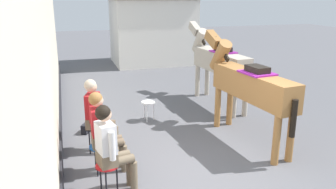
{
  "coord_description": "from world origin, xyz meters",
  "views": [
    {
      "loc": [
        -2.2,
        -4.73,
        2.88
      ],
      "look_at": [
        -0.4,
        1.2,
        1.05
      ],
      "focal_mm": 37.22,
      "sensor_mm": 36.0,
      "label": 1
    }
  ],
  "objects_px": {
    "spare_stool_white": "(148,104)",
    "saddled_horse_near": "(249,84)",
    "seated_visitor_near": "(110,145)",
    "seated_visitor_middle": "(103,128)",
    "seated_visitor_far": "(97,112)",
    "satchel_bag": "(86,128)",
    "saddled_horse_far": "(218,61)"
  },
  "relations": [
    {
      "from": "seated_visitor_middle",
      "to": "seated_visitor_far",
      "type": "height_order",
      "value": "same"
    },
    {
      "from": "saddled_horse_near",
      "to": "seated_visitor_far",
      "type": "bearing_deg",
      "value": 173.74
    },
    {
      "from": "seated_visitor_far",
      "to": "spare_stool_white",
      "type": "distance_m",
      "value": 1.87
    },
    {
      "from": "seated_visitor_far",
      "to": "satchel_bag",
      "type": "height_order",
      "value": "seated_visitor_far"
    },
    {
      "from": "seated_visitor_far",
      "to": "satchel_bag",
      "type": "relative_size",
      "value": 4.96
    },
    {
      "from": "seated_visitor_near",
      "to": "saddled_horse_near",
      "type": "height_order",
      "value": "saddled_horse_near"
    },
    {
      "from": "saddled_horse_near",
      "to": "spare_stool_white",
      "type": "relative_size",
      "value": 6.51
    },
    {
      "from": "spare_stool_white",
      "to": "saddled_horse_far",
      "type": "bearing_deg",
      "value": 19.07
    },
    {
      "from": "seated_visitor_near",
      "to": "spare_stool_white",
      "type": "distance_m",
      "value": 3.09
    },
    {
      "from": "seated_visitor_middle",
      "to": "seated_visitor_far",
      "type": "bearing_deg",
      "value": 90.96
    },
    {
      "from": "seated_visitor_far",
      "to": "saddled_horse_near",
      "type": "relative_size",
      "value": 0.46
    },
    {
      "from": "seated_visitor_near",
      "to": "satchel_bag",
      "type": "xyz_separation_m",
      "value": [
        -0.2,
        2.47,
        -0.68
      ]
    },
    {
      "from": "satchel_bag",
      "to": "seated_visitor_far",
      "type": "bearing_deg",
      "value": 37.81
    },
    {
      "from": "saddled_horse_far",
      "to": "satchel_bag",
      "type": "xyz_separation_m",
      "value": [
        -3.49,
        -1.03,
        -1.06
      ]
    },
    {
      "from": "saddled_horse_near",
      "to": "spare_stool_white",
      "type": "bearing_deg",
      "value": 135.01
    },
    {
      "from": "seated_visitor_middle",
      "to": "saddled_horse_near",
      "type": "xyz_separation_m",
      "value": [
        2.89,
        0.51,
        0.38
      ]
    },
    {
      "from": "seated_visitor_middle",
      "to": "saddled_horse_far",
      "type": "xyz_separation_m",
      "value": [
        3.32,
        2.84,
        0.38
      ]
    },
    {
      "from": "saddled_horse_near",
      "to": "saddled_horse_far",
      "type": "relative_size",
      "value": 1.0
    },
    {
      "from": "seated_visitor_near",
      "to": "seated_visitor_middle",
      "type": "height_order",
      "value": "same"
    },
    {
      "from": "saddled_horse_near",
      "to": "saddled_horse_far",
      "type": "bearing_deg",
      "value": 79.62
    },
    {
      "from": "seated_visitor_near",
      "to": "seated_visitor_middle",
      "type": "bearing_deg",
      "value": 92.67
    },
    {
      "from": "spare_stool_white",
      "to": "saddled_horse_near",
      "type": "bearing_deg",
      "value": -44.99
    },
    {
      "from": "seated_visitor_far",
      "to": "saddled_horse_near",
      "type": "height_order",
      "value": "saddled_horse_near"
    },
    {
      "from": "seated_visitor_near",
      "to": "satchel_bag",
      "type": "distance_m",
      "value": 2.57
    },
    {
      "from": "seated_visitor_middle",
      "to": "satchel_bag",
      "type": "xyz_separation_m",
      "value": [
        -0.17,
        1.8,
        -0.68
      ]
    },
    {
      "from": "saddled_horse_near",
      "to": "satchel_bag",
      "type": "height_order",
      "value": "saddled_horse_near"
    },
    {
      "from": "seated_visitor_near",
      "to": "seated_visitor_middle",
      "type": "distance_m",
      "value": 0.67
    },
    {
      "from": "seated_visitor_near",
      "to": "saddled_horse_far",
      "type": "distance_m",
      "value": 4.82
    },
    {
      "from": "seated_visitor_far",
      "to": "saddled_horse_far",
      "type": "xyz_separation_m",
      "value": [
        3.33,
        2.01,
        0.38
      ]
    },
    {
      "from": "spare_stool_white",
      "to": "satchel_bag",
      "type": "xyz_separation_m",
      "value": [
        -1.44,
        -0.33,
        -0.3
      ]
    },
    {
      "from": "seated_visitor_far",
      "to": "satchel_bag",
      "type": "distance_m",
      "value": 1.2
    },
    {
      "from": "seated_visitor_near",
      "to": "saddled_horse_far",
      "type": "xyz_separation_m",
      "value": [
        3.28,
        3.51,
        0.38
      ]
    }
  ]
}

